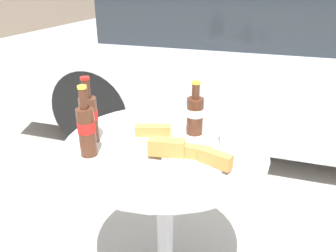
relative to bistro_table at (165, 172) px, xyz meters
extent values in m
cylinder|color=#B7B7BC|center=(0.00, 0.00, -0.25)|extent=(0.07, 0.07, 0.73)
cylinder|color=#B7B7BC|center=(0.00, 0.00, 0.11)|extent=(0.80, 0.80, 0.01)
cylinder|color=beige|center=(0.00, 0.00, 0.13)|extent=(0.79, 0.79, 0.02)
cylinder|color=#4C2819|center=(-0.28, -0.08, 0.23)|extent=(0.07, 0.07, 0.18)
cylinder|color=red|center=(-0.28, -0.08, 0.25)|extent=(0.07, 0.07, 0.04)
cylinder|color=#4C2819|center=(-0.28, -0.08, 0.35)|extent=(0.03, 0.03, 0.07)
cylinder|color=red|center=(-0.28, -0.08, 0.39)|extent=(0.03, 0.03, 0.01)
cylinder|color=#4C2819|center=(0.09, 0.11, 0.21)|extent=(0.07, 0.07, 0.15)
cylinder|color=silver|center=(0.09, 0.11, 0.23)|extent=(0.07, 0.07, 0.03)
cylinder|color=#4C2819|center=(0.09, 0.11, 0.32)|extent=(0.03, 0.03, 0.06)
cylinder|color=gold|center=(0.09, 0.11, 0.35)|extent=(0.04, 0.04, 0.01)
cylinder|color=#4C2819|center=(-0.23, -0.18, 0.23)|extent=(0.06, 0.06, 0.18)
cylinder|color=red|center=(-0.23, -0.18, 0.25)|extent=(0.06, 0.06, 0.04)
cylinder|color=#4C2819|center=(-0.23, -0.18, 0.35)|extent=(0.03, 0.03, 0.07)
cylinder|color=gold|center=(-0.23, -0.18, 0.39)|extent=(0.03, 0.03, 0.01)
cylinder|color=black|center=(0.24, 0.04, 0.19)|extent=(0.07, 0.07, 0.11)
cylinder|color=silver|center=(0.24, 0.04, 0.21)|extent=(0.07, 0.07, 0.14)
cylinder|color=silver|center=(-0.05, 0.01, 0.14)|extent=(0.21, 0.21, 0.01)
cube|color=white|center=(-0.05, 0.01, 0.15)|extent=(0.18, 0.18, 0.00)
cube|color=#B77F3D|center=(-0.05, 0.01, 0.17)|extent=(0.15, 0.08, 0.04)
cylinder|color=silver|center=(0.15, -0.11, 0.14)|extent=(0.23, 0.23, 0.01)
cube|color=white|center=(0.15, -0.11, 0.15)|extent=(0.17, 0.17, 0.00)
cube|color=#B77F3D|center=(0.05, -0.12, 0.18)|extent=(0.13, 0.06, 0.06)
cube|color=#B77F3D|center=(0.15, -0.11, 0.17)|extent=(0.11, 0.04, 0.04)
cube|color=#B77F3D|center=(0.22, -0.14, 0.18)|extent=(0.12, 0.07, 0.05)
cube|color=#B7B7BC|center=(0.28, 1.95, -0.09)|extent=(4.21, 1.75, 0.70)
cube|color=#23282D|center=(0.07, 1.95, 0.50)|extent=(2.02, 1.54, 0.48)
cylinder|color=black|center=(-1.02, 2.72, -0.29)|extent=(0.70, 0.21, 0.70)
cylinder|color=black|center=(-1.02, 1.18, -0.29)|extent=(0.70, 0.21, 0.70)
camera|label=1|loc=(0.36, -1.08, 0.72)|focal=35.00mm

